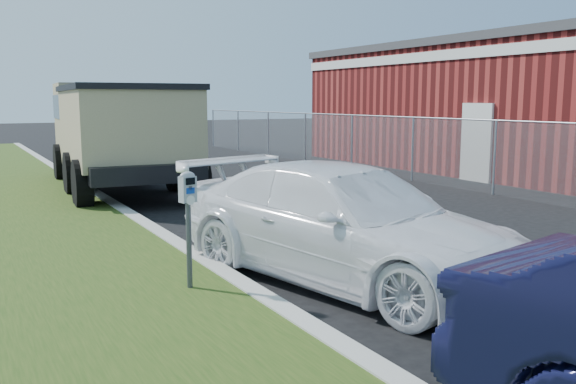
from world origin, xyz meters
TOP-DOWN VIEW (x-y plane):
  - ground at (0.00, 0.00)m, footprint 120.00×120.00m
  - chainlink_fence at (6.00, 7.00)m, footprint 0.06×30.06m
  - brick_building at (12.00, 8.00)m, footprint 9.20×14.20m
  - parking_meter at (-3.20, 0.11)m, footprint 0.21×0.16m
  - white_wagon at (-1.21, -0.10)m, footprint 3.27×5.41m
  - dump_truck at (-1.75, 9.33)m, footprint 3.22×7.17m

SIDE VIEW (x-z plane):
  - ground at x=0.00m, z-range 0.00..0.00m
  - white_wagon at x=-1.21m, z-range 0.00..1.47m
  - parking_meter at x=-3.20m, z-range 0.43..1.79m
  - chainlink_fence at x=6.00m, z-range -13.74..16.26m
  - dump_truck at x=-1.75m, z-range 0.17..2.92m
  - brick_building at x=12.00m, z-range 0.04..4.21m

